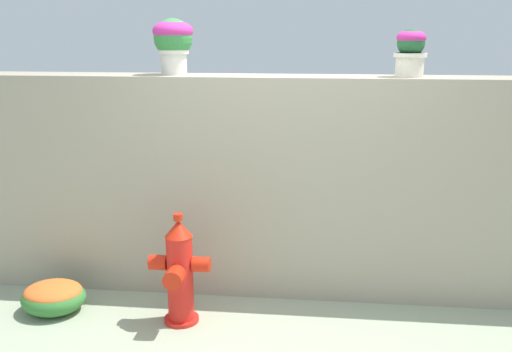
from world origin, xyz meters
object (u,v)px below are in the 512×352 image
object	(u,v)px
potted_plant_2	(411,50)
flower_bush_left	(53,296)
potted_plant_1	(173,40)
fire_hydrant	(180,273)

from	to	relation	value
potted_plant_2	flower_bush_left	size ratio (longest dim) A/B	0.72
potted_plant_1	flower_bush_left	xyz separation A→B (m)	(-0.87, -0.63, -1.94)
potted_plant_2	flower_bush_left	distance (m)	3.33
potted_plant_1	flower_bush_left	bearing A→B (deg)	-143.81
flower_bush_left	potted_plant_1	bearing A→B (deg)	36.19
potted_plant_2	flower_bush_left	xyz separation A→B (m)	(-2.69, -0.60, -1.87)
potted_plant_2	flower_bush_left	world-z (taller)	potted_plant_2
potted_plant_1	fire_hydrant	xyz separation A→B (m)	(0.16, -0.69, -1.67)
potted_plant_2	fire_hydrant	xyz separation A→B (m)	(-1.66, -0.66, -1.60)
potted_plant_2	fire_hydrant	bearing A→B (deg)	-158.50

